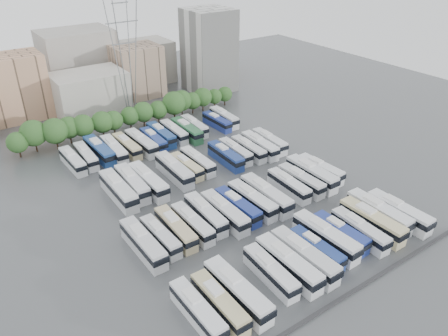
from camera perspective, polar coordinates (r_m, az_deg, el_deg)
ground at (r=89.41m, az=0.19°, el=-3.68°), size 220.00×220.00×0.00m
parapet at (r=70.65m, az=16.29°, el=-15.33°), size 56.00×0.50×0.50m
tree_line at (r=119.76m, az=-12.47°, el=6.80°), size 64.74×8.06×8.32m
city_buildings at (r=143.98m, az=-19.35°, el=11.10°), size 102.00×35.00×20.00m
apartment_tower at (r=146.66m, az=-1.96°, el=15.08°), size 14.00×14.00×26.00m
electricity_pylon at (r=124.01m, az=-12.79°, el=14.50°), size 9.00×6.91×33.83m
bus_r0_s0 at (r=63.53m, az=-3.46°, el=-18.10°), size 2.68×11.75×3.68m
bus_r0_s1 at (r=64.38m, az=-0.59°, el=-17.20°), size 2.64×11.90×3.73m
bus_r0_s2 at (r=65.65m, az=1.77°, el=-15.78°), size 3.34×13.49×4.21m
bus_r0_s4 at (r=69.35m, az=6.11°, el=-13.31°), size 3.07×11.72×3.64m
bus_r0_s5 at (r=70.67m, az=8.39°, el=-12.27°), size 3.00×13.25×4.15m
bus_r0_s6 at (r=72.42m, az=10.43°, el=-11.24°), size 3.22×13.51×4.22m
bus_r0_s7 at (r=74.88m, az=12.01°, el=-10.27°), size 2.63×10.91×3.41m
bus_r0_s8 at (r=77.13m, az=13.15°, el=-8.74°), size 3.36×13.41×4.18m
bus_r0_s9 at (r=79.23m, az=14.99°, el=-8.16°), size 2.79×11.26×3.51m
bus_r0_s10 at (r=80.54m, az=17.32°, el=-7.77°), size 3.05×11.95×3.72m
bus_r0_s11 at (r=83.11m, az=18.74°, el=-6.60°), size 2.96×13.18×4.13m
bus_r0_s12 at (r=85.87m, az=19.55°, el=-5.49°), size 3.08×13.35×4.18m
bus_r0_s13 at (r=87.39m, az=21.87°, el=-5.36°), size 2.90×12.98×4.07m
bus_r1_s0 at (r=75.12m, az=-10.51°, el=-9.65°), size 2.98×12.87×4.02m
bus_r1_s1 at (r=76.58m, az=-8.30°, el=-8.84°), size 2.70×11.06×3.45m
bus_r1_s2 at (r=77.86m, az=-6.34°, el=-7.84°), size 2.84×11.93×3.73m
bus_r1_s3 at (r=78.85m, az=-4.14°, el=-7.24°), size 2.63×11.55×3.62m
bus_r1_s4 at (r=80.94m, az=-2.42°, el=-6.02°), size 3.11×12.21×3.80m
bus_r1_s5 at (r=81.20m, az=0.08°, el=-5.78°), size 2.79×12.72×3.99m
bus_r1_s6 at (r=83.06m, az=1.79°, el=-5.03°), size 2.97×11.93×3.72m
bus_r1_s7 at (r=84.82m, az=3.69°, el=-4.19°), size 3.11×12.60×3.93m
bus_r1_s8 at (r=86.38m, az=5.52°, el=-3.50°), size 3.02×13.44×4.21m
bus_r1_s10 at (r=90.59m, az=8.47°, el=-2.24°), size 2.96×11.58×3.60m
bus_r1_s11 at (r=92.56m, az=10.03°, el=-1.60°), size 2.85×11.99×3.75m
bus_r1_s12 at (r=95.01m, az=11.36°, el=-0.72°), size 3.02×13.46×4.22m
bus_r1_s13 at (r=97.66m, az=12.47°, el=-0.16°), size 3.12×11.86×3.69m
bus_r2_s1 at (r=89.90m, az=-13.62°, el=-2.82°), size 3.03×13.69×4.29m
bus_r2_s2 at (r=91.84m, az=-11.91°, el=-1.94°), size 3.29×13.15×4.10m
bus_r2_s3 at (r=91.85m, az=-9.88°, el=-1.68°), size 3.23×13.51×4.22m
bus_r2_s5 at (r=95.29m, az=-6.52°, el=-0.23°), size 3.13×13.35×4.17m
bus_r2_s6 at (r=97.26m, az=-4.91°, el=0.25°), size 2.79×10.88×3.39m
bus_r2_s7 at (r=98.83m, az=-3.47°, el=0.89°), size 2.58×11.65×3.65m
bus_r2_s9 at (r=100.90m, az=0.21°, el=1.61°), size 2.98×12.15×3.79m
bus_r2_s10 at (r=103.24m, az=1.49°, el=2.20°), size 2.77×11.36×3.54m
bus_r2_s11 at (r=104.53m, az=3.24°, el=2.53°), size 2.68×11.46×3.58m
bus_r2_s12 at (r=106.06m, az=4.69°, el=2.98°), size 3.23×12.50×3.89m
bus_r2_s13 at (r=108.60m, az=5.95°, el=3.50°), size 3.10×11.81×3.67m
bus_r3_s0 at (r=104.71m, az=-19.15°, el=0.91°), size 2.93×11.63×3.62m
bus_r3_s1 at (r=106.02m, az=-17.58°, el=1.53°), size 2.79×11.49×3.59m
bus_r3_s2 at (r=107.04m, az=-15.96°, el=2.21°), size 3.38×13.29×4.14m
bus_r3_s3 at (r=106.94m, az=-14.16°, el=2.36°), size 3.16×12.47×3.88m
bus_r3_s4 at (r=108.21m, az=-12.55°, el=2.84°), size 2.92×11.86×3.70m
bus_r3_s5 at (r=108.71m, az=-10.74°, el=3.25°), size 3.26×12.89×4.02m
bus_r3_s6 at (r=110.23m, az=-9.19°, el=3.65°), size 2.80×11.48×3.58m
bus_r3_s7 at (r=112.55m, az=-8.20°, el=4.34°), size 2.78×12.16×3.81m
bus_r3_s8 at (r=113.97m, az=-6.55°, el=4.73°), size 2.78×11.67×3.65m
bus_r3_s9 at (r=114.23m, az=-4.89°, el=4.96°), size 2.81×12.53×3.93m
bus_r3_s10 at (r=117.09m, az=-3.89°, el=5.52°), size 2.90×11.37×3.54m
bus_r3_s12 at (r=119.63m, az=-0.93°, el=6.08°), size 2.76×10.99×3.42m
bus_r3_s13 at (r=122.13m, az=0.01°, el=6.64°), size 3.03×11.85×3.69m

